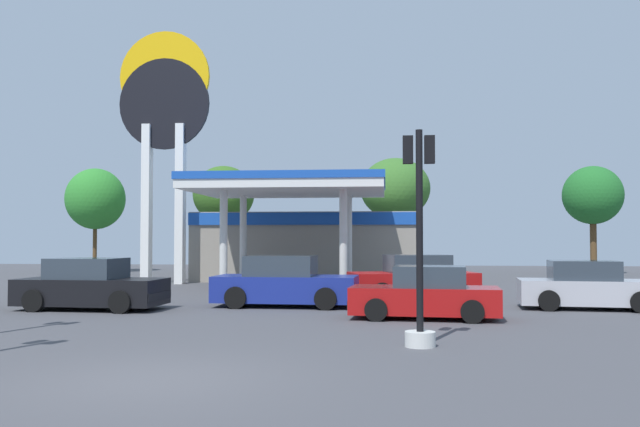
{
  "coord_description": "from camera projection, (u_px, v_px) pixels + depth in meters",
  "views": [
    {
      "loc": [
        3.59,
        -10.19,
        2.17
      ],
      "look_at": [
        0.98,
        16.62,
        3.16
      ],
      "focal_mm": 38.08,
      "sensor_mm": 36.0,
      "label": 1
    }
  ],
  "objects": [
    {
      "name": "ground_plane",
      "position": [
        152.0,
        380.0,
        10.4
      ],
      "size": [
        90.0,
        90.0,
        0.0
      ],
      "primitive_type": "plane",
      "color": "#47474C",
      "rests_on": "ground"
    },
    {
      "name": "gas_station",
      "position": [
        306.0,
        240.0,
        35.4
      ],
      "size": [
        11.19,
        14.0,
        4.78
      ],
      "color": "gray",
      "rests_on": "ground"
    },
    {
      "name": "station_pole_sign",
      "position": [
        164.0,
        122.0,
        32.79
      ],
      "size": [
        4.42,
        0.56,
        12.23
      ],
      "color": "white",
      "rests_on": "ground"
    },
    {
      "name": "car_0",
      "position": [
        91.0,
        286.0,
        20.71
      ],
      "size": [
        4.49,
        2.21,
        1.57
      ],
      "color": "black",
      "rests_on": "ground"
    },
    {
      "name": "car_1",
      "position": [
        425.0,
        295.0,
        18.34
      ],
      "size": [
        4.11,
        2.07,
        1.43
      ],
      "color": "black",
      "rests_on": "ground"
    },
    {
      "name": "car_2",
      "position": [
        588.0,
        287.0,
        20.83
      ],
      "size": [
        4.32,
        2.22,
        1.49
      ],
      "color": "black",
      "rests_on": "ground"
    },
    {
      "name": "car_3",
      "position": [
        285.0,
        283.0,
        21.66
      ],
      "size": [
        4.62,
        2.24,
        1.62
      ],
      "color": "black",
      "rests_on": "ground"
    },
    {
      "name": "car_4",
      "position": [
        414.0,
        279.0,
        24.17
      ],
      "size": [
        4.78,
        2.95,
        1.6
      ],
      "color": "black",
      "rests_on": "ground"
    },
    {
      "name": "traffic_signal_0",
      "position": [
        420.0,
        257.0,
        13.69
      ],
      "size": [
        0.65,
        0.66,
        4.37
      ],
      "color": "silver",
      "rests_on": "ground"
    },
    {
      "name": "tree_0",
      "position": [
        95.0,
        199.0,
        43.58
      ],
      "size": [
        3.77,
        3.77,
        6.68
      ],
      "color": "brown",
      "rests_on": "ground"
    },
    {
      "name": "tree_1",
      "position": [
        224.0,
        195.0,
        43.63
      ],
      "size": [
        3.94,
        3.94,
        6.84
      ],
      "color": "brown",
      "rests_on": "ground"
    },
    {
      "name": "tree_2",
      "position": [
        395.0,
        189.0,
        42.03
      ],
      "size": [
        4.32,
        4.32,
        7.16
      ],
      "color": "brown",
      "rests_on": "ground"
    },
    {
      "name": "tree_3",
      "position": [
        593.0,
        196.0,
        40.89
      ],
      "size": [
        3.54,
        3.54,
        6.55
      ],
      "color": "brown",
      "rests_on": "ground"
    }
  ]
}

